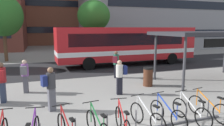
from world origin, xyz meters
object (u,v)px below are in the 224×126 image
parked_bicycle_orange_8 (208,108)px  street_tree_0 (94,16)px  commuter_navy_pack_6 (50,86)px  trash_bin (148,77)px  parked_bicycle_red_4 (123,123)px  street_tree_1 (3,16)px  transit_shelter (211,35)px  commuter_red_pack_2 (2,80)px  parked_bicycle_white_7 (191,112)px  parked_bicycle_white_5 (147,117)px  commuter_navy_pack_5 (120,75)px  commuter_maroon_pack_1 (116,63)px  commuter_grey_pack_3 (25,74)px  parked_bicycle_blue_6 (167,114)px  city_bus (128,44)px

parked_bicycle_orange_8 → street_tree_0: size_ratio=0.28×
commuter_navy_pack_6 → trash_bin: 5.62m
parked_bicycle_red_4 → street_tree_1: street_tree_1 is taller
transit_shelter → commuter_red_pack_2: (-11.17, -0.31, -1.77)m
parked_bicycle_white_7 → parked_bicycle_red_4: bearing=83.7°
commuter_navy_pack_6 → parked_bicycle_white_5: bearing=-59.4°
parked_bicycle_red_4 → street_tree_0: 16.86m
commuter_navy_pack_5 → commuter_navy_pack_6: commuter_navy_pack_6 is taller
parked_bicycle_white_7 → trash_bin: size_ratio=1.66×
parked_bicycle_white_5 → parked_bicycle_white_7: same height
commuter_maroon_pack_1 → street_tree_0: street_tree_0 is taller
commuter_grey_pack_3 → commuter_navy_pack_6: commuter_navy_pack_6 is taller
parked_bicycle_white_5 → commuter_maroon_pack_1: size_ratio=0.99×
commuter_maroon_pack_1 → street_tree_0: bearing=29.2°
transit_shelter → trash_bin: 4.63m
commuter_maroon_pack_1 → street_tree_1: 12.80m
parked_bicycle_white_5 → street_tree_1: 18.09m
parked_bicycle_blue_6 → transit_shelter: bearing=-62.0°
trash_bin → street_tree_0: 12.09m
parked_bicycle_white_5 → street_tree_1: size_ratio=0.27×
commuter_maroon_pack_1 → commuter_navy_pack_6: bearing=170.3°
commuter_grey_pack_3 → street_tree_0: bearing=-21.1°
parked_bicycle_white_5 → parked_bicycle_orange_8: size_ratio=1.00×
trash_bin → street_tree_0: (-0.15, 11.45, 3.86)m
parked_bicycle_red_4 → street_tree_0: (3.18, 16.06, 4.00)m
city_bus → street_tree_1: (-10.29, 5.45, 2.51)m
parked_bicycle_white_5 → transit_shelter: 8.21m
commuter_navy_pack_5 → street_tree_1: size_ratio=0.27×
commuter_maroon_pack_1 → parked_bicycle_white_7: bearing=-143.9°
trash_bin → street_tree_1: street_tree_1 is taller
parked_bicycle_white_5 → parked_bicycle_blue_6: same height
parked_bicycle_orange_8 → commuter_grey_pack_3: size_ratio=1.03×
parked_bicycle_orange_8 → commuter_navy_pack_6: 5.80m
parked_bicycle_white_5 → commuter_maroon_pack_1: commuter_maroon_pack_1 is taller
city_bus → parked_bicycle_white_5: size_ratio=7.12×
parked_bicycle_red_4 → parked_bicycle_white_5: bearing=-74.0°
parked_bicycle_red_4 → commuter_navy_pack_5: size_ratio=1.03×
commuter_navy_pack_5 → parked_bicycle_blue_6: bearing=102.1°
parked_bicycle_white_7 → commuter_maroon_pack_1: bearing=-6.2°
transit_shelter → street_tree_0: (-4.19, 11.52, 1.61)m
trash_bin → street_tree_1: size_ratio=0.17×
commuter_grey_pack_3 → parked_bicycle_white_7: bearing=-125.7°
commuter_grey_pack_3 → street_tree_0: 12.76m
city_bus → parked_bicycle_white_5: (-4.11, -11.10, -1.39)m
parked_bicycle_white_5 → commuter_navy_pack_5: 3.63m
parked_bicycle_orange_8 → commuter_grey_pack_3: bearing=37.5°
city_bus → commuter_red_pack_2: city_bus is taller
parked_bicycle_white_5 → parked_bicycle_white_7: (1.61, -0.09, 0.00)m
commuter_navy_pack_5 → parked_bicycle_white_5: bearing=90.1°
parked_bicycle_white_7 → commuter_grey_pack_3: size_ratio=1.04×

